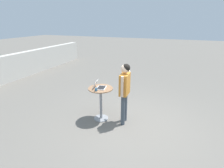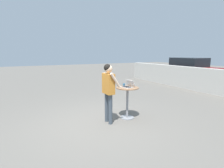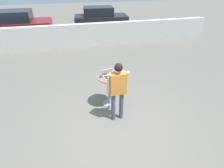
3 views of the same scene
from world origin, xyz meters
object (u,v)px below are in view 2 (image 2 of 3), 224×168
Objects in this scene: cafe_table at (127,97)px; standing_person at (108,86)px; parked_car_further_down at (190,69)px; laptop at (128,86)px; coffee_mug at (124,85)px.

standing_person is (0.06, -0.67, 0.42)m from cafe_table.
parked_car_further_down is at bearing 117.11° from cafe_table.
parked_car_further_down reaches higher than cafe_table.
parked_car_further_down is at bearing 117.14° from laptop.
cafe_table is 8.86m from parked_car_further_down.
coffee_mug is at bearing -176.87° from laptop.
cafe_table is at bearing 95.47° from standing_person.
laptop is 0.23× the size of standing_person.
laptop reaches higher than coffee_mug.
laptop is 3.79× the size of coffee_mug.
parked_car_further_down is (-4.04, 7.88, 0.18)m from cafe_table.
laptop is at bearing 108.75° from cafe_table.
coffee_mug is 0.75m from standing_person.
coffee_mug is 8.74m from parked_car_further_down.
laptop is 0.22m from coffee_mug.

